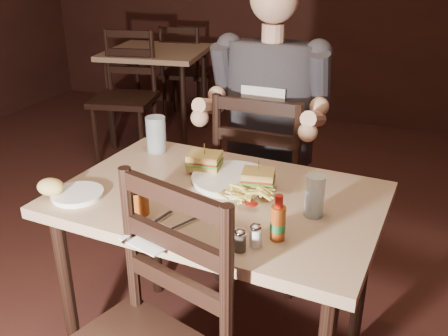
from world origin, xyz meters
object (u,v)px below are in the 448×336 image
at_px(chair_far, 268,185).
at_px(side_plate, 77,195).
at_px(dinner_plate, 232,180).
at_px(glass_left, 156,134).
at_px(syrup_dispenser, 137,199).
at_px(bg_chair_far, 186,73).
at_px(glass_right, 315,196).
at_px(diner, 268,88).
at_px(hot_sauce, 278,217).
at_px(main_table, 219,217).
at_px(bg_chair_near, 124,99).
at_px(bg_table, 157,60).

height_order(chair_far, side_plate, chair_far).
relative_size(dinner_plate, glass_left, 1.91).
bearing_deg(syrup_dispenser, bg_chair_far, 116.81).
distance_m(glass_right, syrup_dispenser, 0.56).
relative_size(chair_far, glass_left, 6.49).
height_order(bg_chair_far, diner, diner).
height_order(dinner_plate, hot_sauce, hot_sauce).
xyz_separation_m(main_table, chair_far, (-0.02, 0.70, -0.19)).
distance_m(chair_far, dinner_plate, 0.65).
distance_m(chair_far, bg_chair_far, 2.60).
distance_m(chair_far, bg_chair_near, 1.80).
xyz_separation_m(syrup_dispenser, side_plate, (-0.25, 0.02, -0.04)).
xyz_separation_m(glass_left, syrup_dispenser, (0.20, -0.50, -0.02)).
xyz_separation_m(bg_table, glass_left, (1.10, -2.01, 0.17)).
height_order(diner, glass_right, diner).
height_order(chair_far, bg_chair_near, same).
relative_size(diner, glass_left, 6.36).
relative_size(bg_chair_far, glass_right, 6.54).
distance_m(chair_far, side_plate, 1.03).
distance_m(bg_chair_near, glass_right, 2.57).
relative_size(dinner_plate, glass_right, 2.06).
bearing_deg(glass_right, syrup_dispenser, -159.73).
height_order(bg_chair_far, side_plate, bg_chair_far).
height_order(bg_chair_far, syrup_dispenser, bg_chair_far).
relative_size(bg_table, syrup_dispenser, 8.92).
bearing_deg(bg_chair_near, bg_table, 77.64).
bearing_deg(glass_left, bg_chair_near, 127.02).
height_order(main_table, bg_table, same).
bearing_deg(side_plate, bg_chair_far, 109.10).
height_order(glass_right, side_plate, glass_right).
relative_size(bg_chair_far, side_plate, 5.25).
height_order(bg_chair_near, diner, diner).
bearing_deg(main_table, glass_right, -4.31).
xyz_separation_m(main_table, glass_left, (-0.39, 0.28, 0.17)).
bearing_deg(bg_chair_near, hot_sauce, -60.09).
relative_size(dinner_plate, hot_sauce, 2.00).
relative_size(bg_chair_near, glass_right, 7.03).
bearing_deg(glass_right, dinner_plate, 157.30).
distance_m(chair_far, diner, 0.50).
distance_m(glass_right, hot_sauce, 0.19).
bearing_deg(bg_chair_near, glass_left, -65.35).
xyz_separation_m(diner, glass_left, (-0.37, -0.37, -0.14)).
distance_m(hot_sauce, syrup_dispenser, 0.46).
distance_m(glass_left, syrup_dispenser, 0.54).
height_order(bg_chair_near, glass_right, bg_chair_near).
bearing_deg(bg_table, syrup_dispenser, -62.53).
bearing_deg(main_table, diner, 92.21).
relative_size(chair_far, glass_right, 7.04).
xyz_separation_m(chair_far, diner, (-0.00, -0.05, 0.50)).
bearing_deg(bg_chair_far, syrup_dispenser, 103.67).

